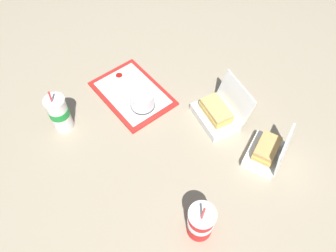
% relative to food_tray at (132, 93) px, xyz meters
% --- Properties ---
extents(ground_plane, '(3.20, 3.20, 0.00)m').
position_rel_food_tray_xyz_m(ground_plane, '(0.25, 0.02, -0.01)').
color(ground_plane, gray).
extents(food_tray, '(0.39, 0.29, 0.01)m').
position_rel_food_tray_xyz_m(food_tray, '(0.00, 0.00, 0.00)').
color(food_tray, red).
rests_on(food_tray, ground_plane).
extents(cake_container, '(0.11, 0.11, 0.08)m').
position_rel_food_tray_xyz_m(cake_container, '(0.09, 0.00, 0.04)').
color(cake_container, black).
rests_on(cake_container, food_tray).
extents(ketchup_cup, '(0.04, 0.04, 0.02)m').
position_rel_food_tray_xyz_m(ketchup_cup, '(-0.11, -0.01, 0.02)').
color(ketchup_cup, white).
rests_on(ketchup_cup, food_tray).
extents(napkin_stack, '(0.10, 0.10, 0.00)m').
position_rel_food_tray_xyz_m(napkin_stack, '(-0.06, -0.05, 0.01)').
color(napkin_stack, white).
rests_on(napkin_stack, food_tray).
extents(plastic_fork, '(0.10, 0.06, 0.00)m').
position_rel_food_tray_xyz_m(plastic_fork, '(-0.02, 0.07, 0.01)').
color(plastic_fork, white).
rests_on(plastic_fork, food_tray).
extents(clamshell_sandwich_corner, '(0.20, 0.22, 0.17)m').
position_rel_food_tray_xyz_m(clamshell_sandwich_corner, '(0.59, 0.28, 0.04)').
color(clamshell_sandwich_corner, white).
rests_on(clamshell_sandwich_corner, ground_plane).
extents(clamshell_sandwich_center, '(0.22, 0.20, 0.17)m').
position_rel_food_tray_xyz_m(clamshell_sandwich_center, '(0.33, 0.24, 0.04)').
color(clamshell_sandwich_center, white).
rests_on(clamshell_sandwich_center, ground_plane).
extents(soda_cup_back, '(0.09, 0.09, 0.24)m').
position_rel_food_tray_xyz_m(soda_cup_back, '(-0.01, -0.34, 0.08)').
color(soda_cup_back, white).
rests_on(soda_cup_back, ground_plane).
extents(soda_cup_front, '(0.09, 0.09, 0.21)m').
position_rel_food_tray_xyz_m(soda_cup_front, '(0.68, -0.12, 0.07)').
color(soda_cup_front, red).
rests_on(soda_cup_front, ground_plane).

